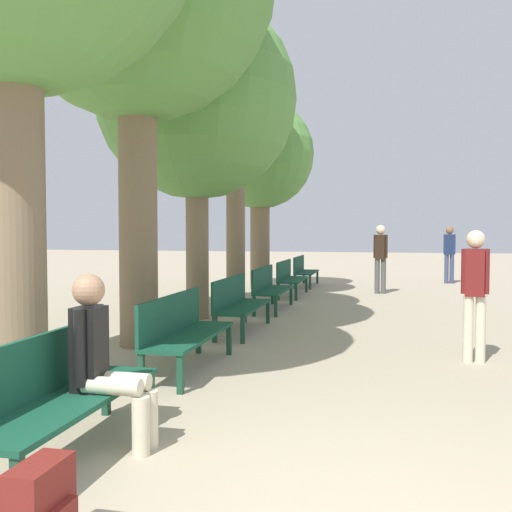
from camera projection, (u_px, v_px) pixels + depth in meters
name	position (u px, v px, depth m)	size (l,w,h in m)	color
bench_row_0	(59.00, 387.00, 4.00)	(0.50, 1.89, 0.86)	#144733
bench_row_1	(182.00, 328.00, 6.47)	(0.50, 1.89, 0.86)	#144733
bench_row_2	(238.00, 301.00, 8.94)	(0.50, 1.89, 0.86)	#144733
bench_row_3	(269.00, 286.00, 11.41)	(0.50, 1.89, 0.86)	#144733
bench_row_4	(289.00, 276.00, 13.88)	(0.50, 1.89, 0.86)	#144733
bench_row_5	(303.00, 269.00, 16.35)	(0.50, 1.89, 0.86)	#144733
tree_row_2	(197.00, 100.00, 10.19)	(3.60, 3.60, 5.76)	#7A664C
tree_row_3	(235.00, 94.00, 12.84)	(2.74, 2.74, 6.14)	#7A664C
tree_row_4	(260.00, 157.00, 15.47)	(2.94, 2.94, 5.13)	#7A664C
person_seated	(104.00, 357.00, 4.14)	(0.61, 0.35, 1.28)	beige
backpack	(41.00, 512.00, 2.75)	(0.23, 0.36, 0.47)	maroon
pedestrian_near	(380.00, 254.00, 14.39)	(0.35, 0.24, 1.73)	#4C4C4C
pedestrian_mid	(475.00, 287.00, 6.83)	(0.32, 0.22, 1.60)	beige
pedestrian_far	(449.00, 251.00, 17.18)	(0.35, 0.30, 1.72)	#384260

